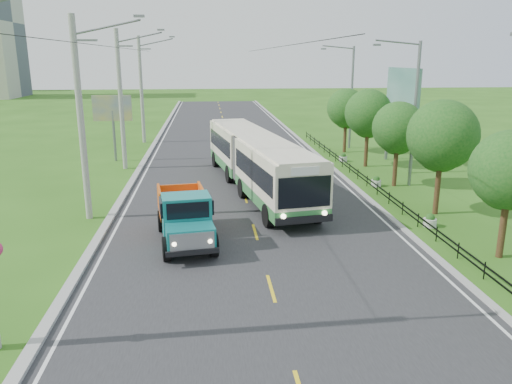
{
  "coord_description": "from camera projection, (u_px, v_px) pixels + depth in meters",
  "views": [
    {
      "loc": [
        -2.14,
        -16.22,
        8.0
      ],
      "look_at": [
        0.07,
        6.3,
        1.9
      ],
      "focal_mm": 35.0,
      "sensor_mm": 36.0,
      "label": 1
    }
  ],
  "objects": [
    {
      "name": "railing_right",
      "position": [
        367.0,
        182.0,
        32.0
      ],
      "size": [
        0.04,
        40.0,
        0.6
      ],
      "primitive_type": "cube",
      "color": "black",
      "rests_on": "ground"
    },
    {
      "name": "planter_far",
      "position": [
        343.0,
        158.0,
        39.74
      ],
      "size": [
        0.64,
        0.64,
        0.67
      ],
      "color": "silver",
      "rests_on": "ground"
    },
    {
      "name": "road",
      "position": [
        237.0,
        169.0,
        37.08
      ],
      "size": [
        14.0,
        120.0,
        0.02
      ],
      "primitive_type": "cube",
      "color": "#28282B",
      "rests_on": "ground"
    },
    {
      "name": "ground",
      "position": [
        271.0,
        289.0,
        17.87
      ],
      "size": [
        240.0,
        240.0,
        0.0
      ],
      "primitive_type": "plane",
      "color": "#2A5A15",
      "rests_on": "ground"
    },
    {
      "name": "tree_third",
      "position": [
        442.0,
        139.0,
        25.58
      ],
      "size": [
        3.6,
        3.62,
        6.0
      ],
      "color": "#382314",
      "rests_on": "ground"
    },
    {
      "name": "pole_near",
      "position": [
        81.0,
        119.0,
        24.41
      ],
      "size": [
        3.51,
        0.32,
        10.0
      ],
      "color": "gray",
      "rests_on": "ground"
    },
    {
      "name": "tree_fourth",
      "position": [
        398.0,
        130.0,
        31.45
      ],
      "size": [
        3.24,
        3.31,
        5.4
      ],
      "color": "#382314",
      "rests_on": "ground"
    },
    {
      "name": "pole_far",
      "position": [
        142.0,
        89.0,
        47.47
      ],
      "size": [
        3.51,
        0.32,
        10.0
      ],
      "color": "gray",
      "rests_on": "ground"
    },
    {
      "name": "billboard_right",
      "position": [
        402.0,
        95.0,
        36.85
      ],
      "size": [
        0.24,
        6.0,
        7.3
      ],
      "color": "slate",
      "rests_on": "ground"
    },
    {
      "name": "tree_fifth",
      "position": [
        368.0,
        115.0,
        37.15
      ],
      "size": [
        3.48,
        3.52,
        5.8
      ],
      "color": "#382314",
      "rests_on": "ground"
    },
    {
      "name": "tree_second",
      "position": [
        509.0,
        174.0,
        19.94
      ],
      "size": [
        3.18,
        3.26,
        5.3
      ],
      "color": "#382314",
      "rests_on": "ground"
    },
    {
      "name": "planter_mid",
      "position": [
        376.0,
        182.0,
        32.06
      ],
      "size": [
        0.64,
        0.64,
        0.67
      ],
      "color": "silver",
      "rests_on": "ground"
    },
    {
      "name": "billboard_left",
      "position": [
        112.0,
        112.0,
        39.03
      ],
      "size": [
        3.0,
        0.2,
        5.2
      ],
      "color": "slate",
      "rests_on": "ground"
    },
    {
      "name": "tree_back",
      "position": [
        346.0,
        110.0,
        42.96
      ],
      "size": [
        3.3,
        3.36,
        5.5
      ],
      "color": "#382314",
      "rests_on": "ground"
    },
    {
      "name": "pole_mid",
      "position": [
        121.0,
        99.0,
        35.94
      ],
      "size": [
        3.51,
        0.32,
        10.0
      ],
      "color": "gray",
      "rests_on": "ground"
    },
    {
      "name": "curb_right",
      "position": [
        331.0,
        166.0,
        37.75
      ],
      "size": [
        0.3,
        120.0,
        0.1
      ],
      "primitive_type": "cube",
      "color": "#9E9E99",
      "rests_on": "ground"
    },
    {
      "name": "edge_line_right",
      "position": [
        325.0,
        167.0,
        37.71
      ],
      "size": [
        0.12,
        120.0,
        0.0
      ],
      "primitive_type": "cube",
      "color": "silver",
      "rests_on": "road"
    },
    {
      "name": "planter_near",
      "position": [
        430.0,
        221.0,
        24.37
      ],
      "size": [
        0.64,
        0.64,
        0.67
      ],
      "color": "silver",
      "rests_on": "ground"
    },
    {
      "name": "streetlight_mid",
      "position": [
        413.0,
        109.0,
        31.05
      ],
      "size": [
        3.02,
        0.2,
        9.07
      ],
      "color": "slate",
      "rests_on": "ground"
    },
    {
      "name": "dump_truck",
      "position": [
        185.0,
        213.0,
        22.06
      ],
      "size": [
        2.9,
        5.91,
        2.38
      ],
      "rotation": [
        0.0,
        0.0,
        0.14
      ],
      "color": "#147879",
      "rests_on": "ground"
    },
    {
      "name": "bus",
      "position": [
        256.0,
        158.0,
        30.78
      ],
      "size": [
        5.49,
        17.57,
        3.35
      ],
      "rotation": [
        0.0,
        0.0,
        0.16
      ],
      "color": "#307A3B",
      "rests_on": "ground"
    },
    {
      "name": "streetlight_far",
      "position": [
        350.0,
        94.0,
        44.5
      ],
      "size": [
        3.02,
        0.2,
        9.07
      ],
      "color": "slate",
      "rests_on": "ground"
    },
    {
      "name": "edge_line_left",
      "position": [
        146.0,
        171.0,
        36.45
      ],
      "size": [
        0.12,
        120.0,
        0.0
      ],
      "primitive_type": "cube",
      "color": "silver",
      "rests_on": "road"
    },
    {
      "name": "centre_dash",
      "position": [
        271.0,
        288.0,
        17.86
      ],
      "size": [
        0.12,
        2.2,
        0.0
      ],
      "primitive_type": "cube",
      "color": "yellow",
      "rests_on": "road"
    },
    {
      "name": "curb_left",
      "position": [
        139.0,
        170.0,
        36.39
      ],
      "size": [
        0.4,
        120.0,
        0.15
      ],
      "primitive_type": "cube",
      "color": "#9E9E99",
      "rests_on": "ground"
    }
  ]
}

